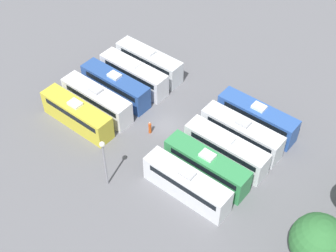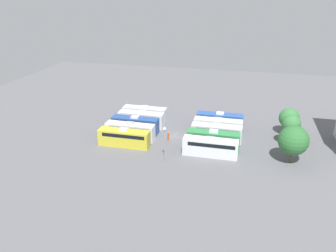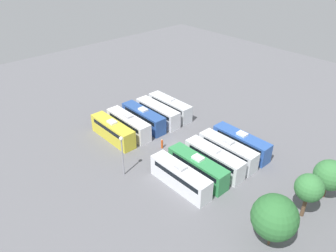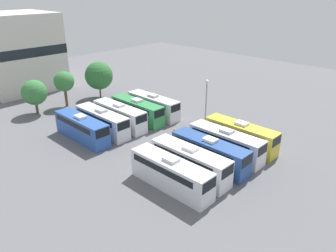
% 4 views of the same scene
% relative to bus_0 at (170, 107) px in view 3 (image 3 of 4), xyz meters
% --- Properties ---
extents(ground_plane, '(122.24, 122.24, 0.00)m').
position_rel_bus_0_xyz_m(ground_plane, '(6.70, 8.52, -1.79)').
color(ground_plane, slate).
extents(bus_0, '(2.46, 10.05, 3.62)m').
position_rel_bus_0_xyz_m(bus_0, '(0.00, 0.00, 0.00)').
color(bus_0, silver).
rests_on(bus_0, ground_plane).
extents(bus_1, '(2.46, 10.05, 3.62)m').
position_rel_bus_0_xyz_m(bus_1, '(3.29, 0.17, 0.00)').
color(bus_1, white).
rests_on(bus_1, ground_plane).
extents(bus_2, '(2.46, 10.05, 3.62)m').
position_rel_bus_0_xyz_m(bus_2, '(6.55, -0.11, 0.00)').
color(bus_2, '#284C93').
rests_on(bus_2, ground_plane).
extents(bus_3, '(2.46, 10.05, 3.62)m').
position_rel_bus_0_xyz_m(bus_3, '(10.03, -0.01, 0.00)').
color(bus_3, white).
rests_on(bus_3, ground_plane).
extents(bus_4, '(2.46, 10.05, 3.62)m').
position_rel_bus_0_xyz_m(bus_4, '(13.32, -0.09, 0.00)').
color(bus_4, gold).
rests_on(bus_4, ground_plane).
extents(bus_5, '(2.46, 10.05, 3.62)m').
position_rel_bus_0_xyz_m(bus_5, '(0.08, 17.18, 0.00)').
color(bus_5, '#2D56A8').
rests_on(bus_5, ground_plane).
extents(bus_6, '(2.46, 10.05, 3.62)m').
position_rel_bus_0_xyz_m(bus_6, '(3.48, 17.13, 0.00)').
color(bus_6, silver).
rests_on(bus_6, ground_plane).
extents(bus_7, '(2.46, 10.05, 3.62)m').
position_rel_bus_0_xyz_m(bus_7, '(6.69, 17.14, 0.00)').
color(bus_7, silver).
rests_on(bus_7, ground_plane).
extents(bus_8, '(2.46, 10.05, 3.62)m').
position_rel_bus_0_xyz_m(bus_8, '(10.05, 16.87, 0.00)').
color(bus_8, '#338C4C').
rests_on(bus_8, ground_plane).
extents(bus_9, '(2.46, 10.05, 3.62)m').
position_rel_bus_0_xyz_m(bus_9, '(13.39, 16.70, 0.00)').
color(bus_9, silver).
rests_on(bus_9, ground_plane).
extents(worker_person, '(0.36, 0.36, 1.75)m').
position_rel_bus_0_xyz_m(worker_person, '(8.86, 7.66, -0.98)').
color(worker_person, '#CC4C19').
rests_on(worker_person, ground_plane).
extents(light_pole, '(0.60, 0.60, 6.68)m').
position_rel_bus_0_xyz_m(light_pole, '(17.70, 9.12, 2.83)').
color(light_pole, gray).
rests_on(light_pole, ground_plane).
extents(tree_0, '(4.16, 4.16, 5.81)m').
position_rel_bus_0_xyz_m(tree_0, '(0.32, 31.34, 1.92)').
color(tree_0, brown).
rests_on(tree_0, ground_plane).
extents(tree_1, '(3.53, 3.53, 6.34)m').
position_rel_bus_0_xyz_m(tree_1, '(5.73, 31.11, 2.73)').
color(tree_1, brown).
rests_on(tree_1, ground_plane).
extents(tree_2, '(5.23, 5.23, 6.94)m').
position_rel_bus_0_xyz_m(tree_2, '(12.78, 30.80, 2.53)').
color(tree_2, brown).
rests_on(tree_2, ground_plane).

